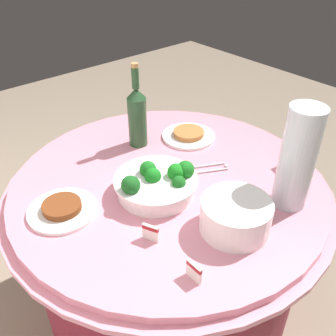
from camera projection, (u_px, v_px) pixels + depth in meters
name	position (u px, v px, depth m)	size (l,w,h in m)	color
ground_plane	(168.00, 307.00, 1.76)	(6.00, 6.00, 0.00)	gray
buffet_table	(168.00, 251.00, 1.55)	(1.16, 1.16, 0.74)	maroon
broccoli_bowl	(157.00, 183.00, 1.25)	(0.28, 0.28, 0.11)	white
plate_stack	(236.00, 216.00, 1.11)	(0.21, 0.21, 0.10)	white
wine_bottle	(137.00, 115.00, 1.47)	(0.07, 0.07, 0.34)	#244A28
decorative_fruit_vase	(297.00, 161.00, 1.15)	(0.11, 0.11, 0.34)	silver
serving_tongs	(207.00, 168.00, 1.39)	(0.11, 0.16, 0.01)	silver
food_plate_stir_fry	(62.00, 209.00, 1.19)	(0.22, 0.22, 0.03)	white
food_plate_peanuts	(189.00, 135.00, 1.58)	(0.22, 0.22, 0.03)	white
label_placard_front	(284.00, 162.00, 1.38)	(0.05, 0.03, 0.05)	white
label_placard_mid	(151.00, 232.00, 1.08)	(0.05, 0.03, 0.05)	white
label_placard_rear	(194.00, 271.00, 0.97)	(0.05, 0.01, 0.05)	white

